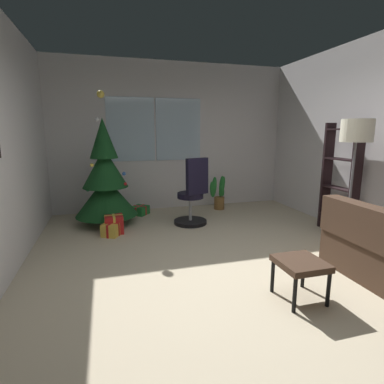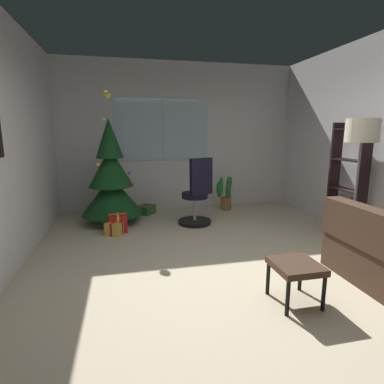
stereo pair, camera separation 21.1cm
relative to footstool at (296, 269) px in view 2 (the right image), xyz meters
name	(u,v)px [view 2 (the right image)]	position (x,y,z in m)	size (l,w,h in m)	color
ground_plane	(232,279)	(-0.37, 0.63, -0.38)	(4.67, 6.32, 0.10)	beige
wall_back_with_windows	(178,137)	(-0.39, 3.84, 1.12)	(4.67, 0.12, 2.88)	silver
footstool	(296,269)	(0.00, 0.00, 0.00)	(0.41, 0.43, 0.39)	#422E21
holiday_tree	(111,180)	(-1.71, 2.95, 0.41)	(1.03, 1.03, 2.19)	#4C331E
gift_box_red	(118,222)	(-1.61, 2.47, -0.19)	(0.28, 0.34, 0.28)	red
gift_box_green	(146,210)	(-1.11, 3.41, -0.25)	(0.39, 0.39, 0.17)	#1E722D
gift_box_gold	(116,228)	(-1.65, 2.33, -0.23)	(0.34, 0.36, 0.20)	gold
office_chair	(197,199)	(-0.32, 2.53, 0.12)	(0.56, 0.57, 1.14)	black
bookshelf	(347,186)	(1.75, 1.55, 0.42)	(0.18, 0.64, 1.69)	black
floor_lamp	(361,139)	(1.32, 0.88, 1.13)	(0.38, 0.38, 1.70)	slate
potted_plant	(225,193)	(0.48, 3.39, 0.00)	(0.40, 0.21, 0.69)	brown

